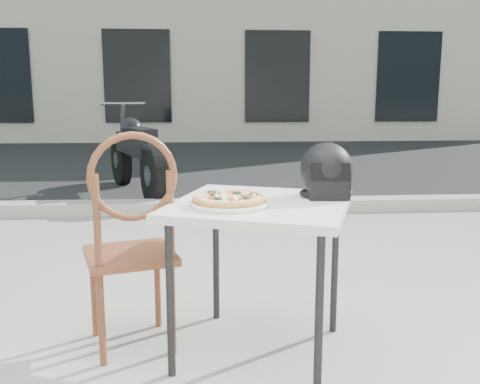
{
  "coord_description": "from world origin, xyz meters",
  "views": [
    {
      "loc": [
        -0.2,
        -2.32,
        1.18
      ],
      "look_at": [
        -0.03,
        -0.04,
        0.76
      ],
      "focal_mm": 40.0,
      "sensor_mm": 36.0,
      "label": 1
    }
  ],
  "objects": [
    {
      "name": "cafe_table_main",
      "position": [
        0.06,
        -0.02,
        0.65
      ],
      "size": [
        0.96,
        0.96,
        0.71
      ],
      "rotation": [
        0.0,
        0.0,
        -0.34
      ],
      "color": "silver",
      "rests_on": "ground"
    },
    {
      "name": "helmet",
      "position": [
        0.38,
        0.09,
        0.82
      ],
      "size": [
        0.26,
        0.27,
        0.25
      ],
      "rotation": [
        0.0,
        0.0,
        -0.05
      ],
      "color": "black",
      "rests_on": "cafe_table_main"
    },
    {
      "name": "motorcycle",
      "position": [
        -0.98,
        4.07,
        0.47
      ],
      "size": [
        0.91,
        2.07,
        1.08
      ],
      "rotation": [
        0.0,
        0.0,
        0.37
      ],
      "color": "black",
      "rests_on": "street_asphalt"
    },
    {
      "name": "ground",
      "position": [
        0.0,
        0.0,
        0.0
      ],
      "size": [
        80.0,
        80.0,
        0.0
      ],
      "primitive_type": "plane",
      "color": "gray",
      "rests_on": "ground"
    },
    {
      "name": "plate",
      "position": [
        -0.08,
        -0.09,
        0.72
      ],
      "size": [
        0.37,
        0.37,
        0.02
      ],
      "rotation": [
        0.0,
        0.0,
        0.1
      ],
      "color": "white",
      "rests_on": "cafe_table_main"
    },
    {
      "name": "pizza",
      "position": [
        -0.08,
        -0.09,
        0.74
      ],
      "size": [
        0.38,
        0.38,
        0.04
      ],
      "rotation": [
        0.0,
        0.0,
        -0.25
      ],
      "color": "#E2A153",
      "rests_on": "plate"
    },
    {
      "name": "curb",
      "position": [
        0.0,
        3.0,
        0.06
      ],
      "size": [
        30.0,
        0.25,
        0.12
      ],
      "primitive_type": "cube",
      "color": "#9B9891",
      "rests_on": "ground"
    },
    {
      "name": "cafe_chair_main",
      "position": [
        -0.51,
        0.03,
        0.57
      ],
      "size": [
        0.49,
        0.49,
        1.03
      ],
      "rotation": [
        0.0,
        0.0,
        3.43
      ],
      "color": "brown",
      "rests_on": "ground"
    },
    {
      "name": "building_across",
      "position": [
        -0.0,
        13.99,
        3.5
      ],
      "size": [
        16.0,
        6.06,
        7.0
      ],
      "color": "beige",
      "rests_on": "ground"
    },
    {
      "name": "street_asphalt",
      "position": [
        0.0,
        7.0,
        0.0
      ],
      "size": [
        30.0,
        8.0,
        0.0
      ],
      "primitive_type": "cube",
      "color": "black",
      "rests_on": "ground"
    }
  ]
}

